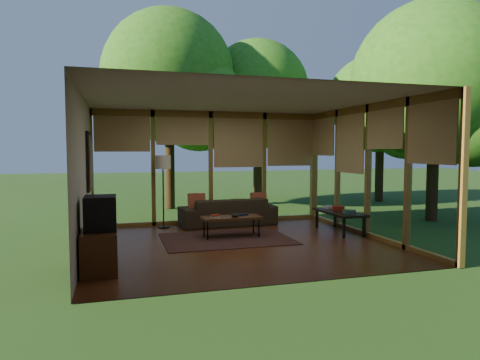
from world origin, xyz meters
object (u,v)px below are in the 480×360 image
object	(u,v)px
sofa	(228,212)
coffee_table	(231,218)
media_cabinet	(100,250)
television	(100,213)
floor_lamp	(163,166)
side_console	(339,213)

from	to	relation	value
sofa	coffee_table	xyz separation A→B (m)	(-0.28, -1.36, 0.07)
media_cabinet	coffee_table	distance (m)	3.05
television	floor_lamp	xyz separation A→B (m)	(1.26, 3.22, 0.56)
side_console	floor_lamp	bearing A→B (deg)	156.35
side_console	sofa	bearing A→B (deg)	144.84
coffee_table	side_console	world-z (taller)	side_console
television	media_cabinet	bearing A→B (deg)	180.00
sofa	coffee_table	world-z (taller)	sofa
media_cabinet	floor_lamp	size ratio (longest dim) A/B	0.61
sofa	television	bearing A→B (deg)	45.57
media_cabinet	side_console	world-z (taller)	media_cabinet
sofa	floor_lamp	distance (m)	1.84
coffee_table	side_console	xyz separation A→B (m)	(2.38, -0.12, 0.02)
sofa	television	size ratio (longest dim) A/B	4.04
sofa	television	xyz separation A→B (m)	(-2.75, -3.13, 0.53)
sofa	coffee_table	bearing A→B (deg)	75.16
television	floor_lamp	size ratio (longest dim) A/B	0.33
sofa	side_console	bearing A→B (deg)	141.67
media_cabinet	side_console	distance (m)	5.14
television	coffee_table	xyz separation A→B (m)	(2.47, 1.77, -0.46)
sofa	media_cabinet	world-z (taller)	sofa
media_cabinet	television	size ratio (longest dim) A/B	1.82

